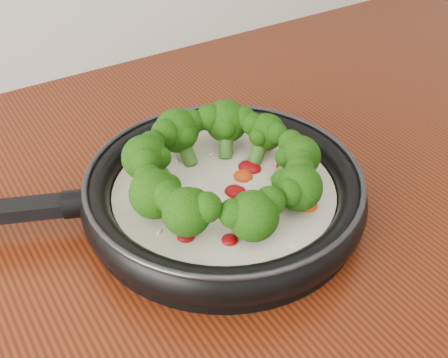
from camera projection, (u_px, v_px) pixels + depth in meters
skillet at (220, 187)px, 0.68m from camera, size 0.56×0.44×0.10m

